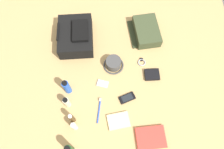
% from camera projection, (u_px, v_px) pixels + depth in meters
% --- Properties ---
extents(ground_plane, '(2.64, 2.02, 0.02)m').
position_uv_depth(ground_plane, '(112.00, 77.00, 1.62)').
color(ground_plane, tan).
rests_on(ground_plane, ground).
extents(backpack, '(0.35, 0.27, 0.15)m').
position_uv_depth(backpack, '(76.00, 36.00, 1.67)').
color(backpack, black).
rests_on(backpack, ground_plane).
extents(toiletry_pouch, '(0.30, 0.26, 0.09)m').
position_uv_depth(toiletry_pouch, '(146.00, 31.00, 1.71)').
color(toiletry_pouch, '#384228').
rests_on(toiletry_pouch, ground_plane).
extents(bucket_hat, '(0.16, 0.16, 0.08)m').
position_uv_depth(bucket_hat, '(114.00, 64.00, 1.61)').
color(bucket_hat, '#414141').
rests_on(bucket_hat, ground_plane).
extents(shampoo_bottle, '(0.05, 0.05, 0.15)m').
position_uv_depth(shampoo_bottle, '(69.00, 149.00, 1.33)').
color(shampoo_bottle, '#19471E').
rests_on(shampoo_bottle, ground_plane).
extents(toothpaste_tube, '(0.03, 0.03, 0.13)m').
position_uv_depth(toothpaste_tube, '(74.00, 126.00, 1.40)').
color(toothpaste_tube, white).
rests_on(toothpaste_tube, ground_plane).
extents(cologne_bottle, '(0.03, 0.03, 0.14)m').
position_uv_depth(cologne_bottle, '(72.00, 118.00, 1.42)').
color(cologne_bottle, '#473319').
rests_on(cologne_bottle, ground_plane).
extents(lotion_bottle, '(0.04, 0.04, 0.12)m').
position_uv_depth(lotion_bottle, '(67.00, 102.00, 1.47)').
color(lotion_bottle, beige).
rests_on(lotion_bottle, ground_plane).
extents(deodorant_spray, '(0.05, 0.05, 0.16)m').
position_uv_depth(deodorant_spray, '(67.00, 87.00, 1.49)').
color(deodorant_spray, blue).
rests_on(deodorant_spray, ground_plane).
extents(paperback_novel, '(0.16, 0.21, 0.02)m').
position_uv_depth(paperback_novel, '(151.00, 138.00, 1.42)').
color(paperback_novel, red).
rests_on(paperback_novel, ground_plane).
extents(cell_phone, '(0.09, 0.13, 0.01)m').
position_uv_depth(cell_phone, '(127.00, 98.00, 1.53)').
color(cell_phone, black).
rests_on(cell_phone, ground_plane).
extents(media_player, '(0.07, 0.10, 0.01)m').
position_uv_depth(media_player, '(103.00, 84.00, 1.58)').
color(media_player, '#B7B7BC').
rests_on(media_player, ground_plane).
extents(wristwatch, '(0.07, 0.06, 0.01)m').
position_uv_depth(wristwatch, '(142.00, 62.00, 1.64)').
color(wristwatch, '#99999E').
rests_on(wristwatch, ground_plane).
extents(toothbrush, '(0.18, 0.04, 0.02)m').
position_uv_depth(toothbrush, '(99.00, 109.00, 1.50)').
color(toothbrush, blue).
rests_on(toothbrush, ground_plane).
extents(wallet, '(0.09, 0.11, 0.02)m').
position_uv_depth(wallet, '(152.00, 75.00, 1.60)').
color(wallet, black).
rests_on(wallet, ground_plane).
extents(notepad, '(0.13, 0.17, 0.02)m').
position_uv_depth(notepad, '(119.00, 121.00, 1.47)').
color(notepad, beige).
rests_on(notepad, ground_plane).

